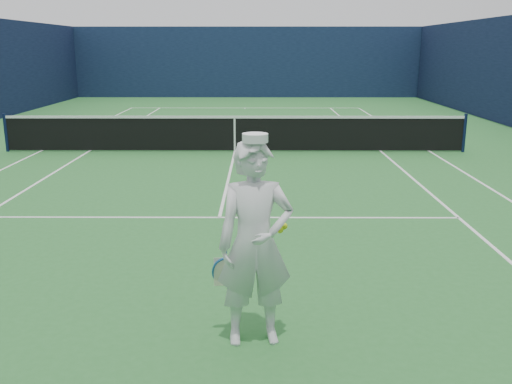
# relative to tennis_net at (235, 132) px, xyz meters

# --- Properties ---
(ground) EXTENTS (80.00, 80.00, 0.00)m
(ground) POSITION_rel_tennis_net_xyz_m (0.00, 0.00, -0.55)
(ground) COLOR #296B2D
(ground) RESTS_ON ground
(court_markings) EXTENTS (11.03, 23.83, 0.01)m
(court_markings) POSITION_rel_tennis_net_xyz_m (0.00, 0.00, -0.55)
(court_markings) COLOR white
(court_markings) RESTS_ON ground
(windscreen_fence) EXTENTS (20.12, 36.12, 4.00)m
(windscreen_fence) POSITION_rel_tennis_net_xyz_m (0.00, 0.00, 1.45)
(windscreen_fence) COLOR #0F1C39
(windscreen_fence) RESTS_ON ground
(tennis_net) EXTENTS (12.88, 0.09, 1.07)m
(tennis_net) POSITION_rel_tennis_net_xyz_m (0.00, 0.00, 0.00)
(tennis_net) COLOR #141E4C
(tennis_net) RESTS_ON ground
(tennis_player) EXTENTS (0.86, 0.59, 2.08)m
(tennis_player) POSITION_rel_tennis_net_xyz_m (0.64, -10.61, 0.46)
(tennis_player) COLOR silver
(tennis_player) RESTS_ON ground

